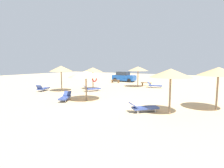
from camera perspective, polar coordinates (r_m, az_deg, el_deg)
name	(u,v)px	position (r m, az deg, el deg)	size (l,w,h in m)	color
ground_plane	(93,102)	(14.60, -6.26, -5.84)	(80.00, 80.00, 0.00)	#D1B284
parasol_0	(86,74)	(14.97, -8.36, 3.14)	(2.93, 2.93, 2.51)	#75604C
parasol_1	(138,69)	(23.80, 8.36, 4.87)	(2.66, 2.66, 2.73)	#75604C
parasol_2	(93,70)	(21.50, -6.15, 4.49)	(2.34, 2.34, 2.65)	#75604C
parasol_3	(171,73)	(11.33, 18.32, 3.32)	(2.53, 2.53, 2.82)	#75604C
parasol_4	(219,72)	(13.55, 30.98, 3.46)	(2.67, 2.67, 2.90)	#75604C
parasol_5	(61,69)	(20.59, -16.02, 4.75)	(2.54, 2.54, 2.88)	#75604C
lounger_0	(65,97)	(15.59, -14.78, -4.04)	(1.51, 1.96, 0.69)	#33478C
lounger_1	(154,85)	(23.64, 13.43, -0.41)	(1.96, 1.07, 0.77)	#33478C
lounger_2	(92,89)	(20.23, -6.47, -1.45)	(1.53, 1.95, 0.70)	#33478C
lounger_3	(143,107)	(11.74, 10.01, -7.41)	(1.78, 1.81, 0.67)	#33478C
lounger_5	(43,88)	(21.67, -21.32, -1.30)	(1.25, 1.95, 0.81)	#33478C
bench_0	(146,83)	(25.36, 10.95, 0.17)	(1.54, 0.60, 0.49)	brown
bench_1	(115,81)	(28.90, 1.09, 1.06)	(1.53, 0.53, 0.49)	brown
parked_car	(124,77)	(31.00, 3.82, 2.31)	(4.04, 2.07, 1.72)	#194C9E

